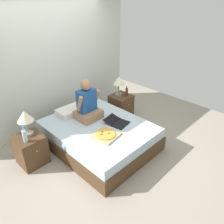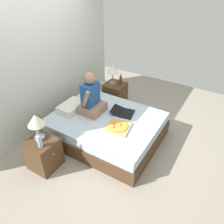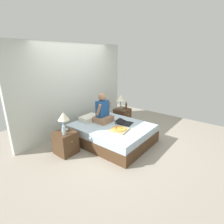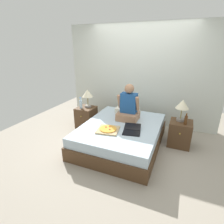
{
  "view_description": "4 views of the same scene",
  "coord_description": "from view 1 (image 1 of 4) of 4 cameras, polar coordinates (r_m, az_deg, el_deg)",
  "views": [
    {
      "loc": [
        -2.24,
        -2.55,
        2.63
      ],
      "look_at": [
        0.15,
        -0.21,
        0.75
      ],
      "focal_mm": 35.0,
      "sensor_mm": 36.0,
      "label": 1
    },
    {
      "loc": [
        -2.7,
        -1.78,
        2.78
      ],
      "look_at": [
        -0.14,
        -0.22,
        0.74
      ],
      "focal_mm": 35.0,
      "sensor_mm": 36.0,
      "label": 2
    },
    {
      "loc": [
        -3.27,
        -2.6,
        2.21
      ],
      "look_at": [
        0.01,
        -0.0,
        0.81
      ],
      "focal_mm": 28.0,
      "sensor_mm": 36.0,
      "label": 3
    },
    {
      "loc": [
        1.09,
        -3.07,
        1.98
      ],
      "look_at": [
        -0.14,
        -0.17,
        0.78
      ],
      "focal_mm": 28.0,
      "sensor_mm": 36.0,
      "label": 4
    }
  ],
  "objects": [
    {
      "name": "lamp_on_left_nightstand",
      "position": [
        3.72,
        -21.75,
        -1.44
      ],
      "size": [
        0.26,
        0.26,
        0.45
      ],
      "color": "gray",
      "rests_on": "nightstand_left"
    },
    {
      "name": "nightstand_left",
      "position": [
        3.99,
        -20.39,
        -9.23
      ],
      "size": [
        0.44,
        0.47,
        0.53
      ],
      "color": "#4C331E",
      "rests_on": "ground"
    },
    {
      "name": "wall_back",
      "position": [
        4.69,
        -15.19,
        11.23
      ],
      "size": [
        3.89,
        0.12,
        2.5
      ],
      "primitive_type": "cube",
      "color": "silver",
      "rests_on": "ground"
    },
    {
      "name": "pillow",
      "position": [
        4.42,
        -10.78,
        0.25
      ],
      "size": [
        0.52,
        0.34,
        0.12
      ],
      "primitive_type": "cube",
      "color": "silver",
      "rests_on": "bed"
    },
    {
      "name": "lamp_on_right_nightstand",
      "position": [
        4.86,
        1.81,
        7.9
      ],
      "size": [
        0.26,
        0.26,
        0.45
      ],
      "color": "gray",
      "rests_on": "nightstand_right"
    },
    {
      "name": "person_seated",
      "position": [
        4.12,
        -6.44,
        1.94
      ],
      "size": [
        0.47,
        0.4,
        0.78
      ],
      "color": "#A37556",
      "rests_on": "bed"
    },
    {
      "name": "pizza_box",
      "position": [
        3.72,
        -1.67,
        -6.01
      ],
      "size": [
        0.46,
        0.46,
        0.05
      ],
      "color": "tan",
      "rests_on": "bed"
    },
    {
      "name": "laptop",
      "position": [
        4.05,
        1.52,
        -2.74
      ],
      "size": [
        0.39,
        0.47,
        0.07
      ],
      "color": "black",
      "rests_on": "bed"
    },
    {
      "name": "water_bottle",
      "position": [
        3.68,
        -21.84,
        -5.78
      ],
      "size": [
        0.07,
        0.07,
        0.28
      ],
      "color": "silver",
      "rests_on": "nightstand_left"
    },
    {
      "name": "beer_bottle",
      "position": [
        4.93,
        3.84,
        5.24
      ],
      "size": [
        0.06,
        0.06,
        0.23
      ],
      "color": "#512D14",
      "rests_on": "nightstand_right"
    },
    {
      "name": "nightstand_right",
      "position": [
        5.1,
        2.35,
        1.64
      ],
      "size": [
        0.44,
        0.47,
        0.53
      ],
      "color": "#4C331E",
      "rests_on": "ground"
    },
    {
      "name": "bed",
      "position": [
        4.16,
        -3.49,
        -6.05
      ],
      "size": [
        1.55,
        1.96,
        0.46
      ],
      "color": "#4C331E",
      "rests_on": "ground"
    },
    {
      "name": "ground_plane",
      "position": [
        4.29,
        -3.4,
        -8.51
      ],
      "size": [
        5.89,
        5.89,
        0.0
      ],
      "primitive_type": "plane",
      "color": "#9E9384"
    }
  ]
}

